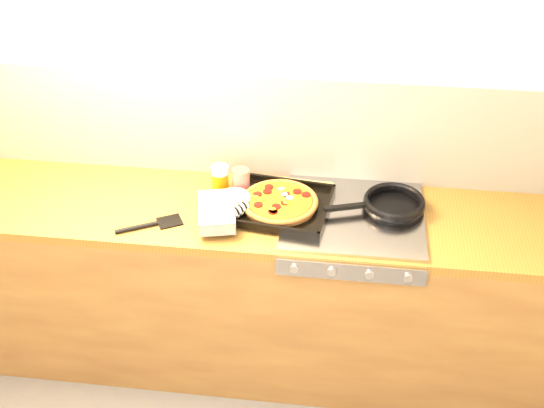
# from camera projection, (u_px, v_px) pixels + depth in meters

# --- Properties ---
(room_shell) EXTENTS (3.20, 3.20, 3.20)m
(room_shell) POSITION_uv_depth(u_px,v_px,m) (258.00, 127.00, 3.06)
(room_shell) COLOR white
(room_shell) RESTS_ON ground
(counter_run) EXTENTS (3.20, 0.62, 0.90)m
(counter_run) POSITION_uv_depth(u_px,v_px,m) (252.00, 287.00, 3.23)
(counter_run) COLOR olive
(counter_run) RESTS_ON ground
(stovetop) EXTENTS (0.60, 0.56, 0.02)m
(stovetop) POSITION_uv_depth(u_px,v_px,m) (353.00, 216.00, 2.92)
(stovetop) COLOR #9C9CA2
(stovetop) RESTS_ON counter_run
(pizza_on_tray) EXTENTS (0.59, 0.48, 0.07)m
(pizza_on_tray) POSITION_uv_depth(u_px,v_px,m) (263.00, 204.00, 2.92)
(pizza_on_tray) COLOR black
(pizza_on_tray) RESTS_ON stovetop
(frying_pan) EXTENTS (0.47, 0.34, 0.04)m
(frying_pan) POSITION_uv_depth(u_px,v_px,m) (393.00, 204.00, 2.94)
(frying_pan) COLOR black
(frying_pan) RESTS_ON stovetop
(tomato_can) EXTENTS (0.10, 0.10, 0.12)m
(tomato_can) POSITION_uv_depth(u_px,v_px,m) (241.00, 181.00, 3.05)
(tomato_can) COLOR #B00E12
(tomato_can) RESTS_ON counter_run
(juice_glass) EXTENTS (0.09, 0.09, 0.13)m
(juice_glass) POSITION_uv_depth(u_px,v_px,m) (220.00, 179.00, 3.05)
(juice_glass) COLOR #C4740B
(juice_glass) RESTS_ON counter_run
(wooden_spoon) EXTENTS (0.30, 0.06, 0.02)m
(wooden_spoon) POSITION_uv_depth(u_px,v_px,m) (310.00, 182.00, 3.13)
(wooden_spoon) COLOR #AC7E49
(wooden_spoon) RESTS_ON counter_run
(black_spatula) EXTENTS (0.27, 0.18, 0.02)m
(black_spatula) POSITION_uv_depth(u_px,v_px,m) (150.00, 225.00, 2.86)
(black_spatula) COLOR black
(black_spatula) RESTS_ON counter_run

